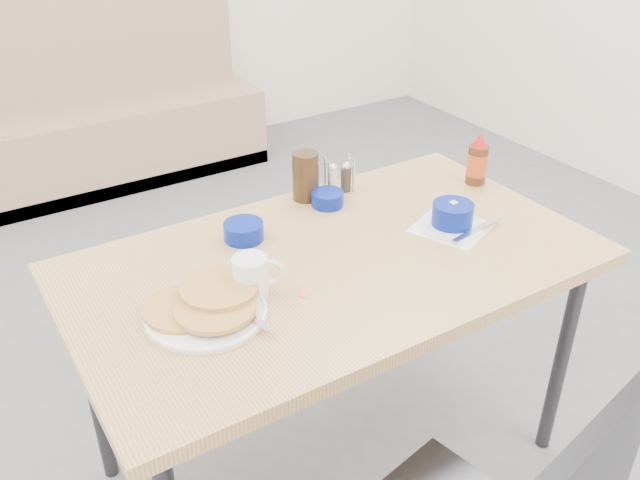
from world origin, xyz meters
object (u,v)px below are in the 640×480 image
grits_setting (453,218)px  syrup_bottle (477,162)px  creamer_bowl (244,231)px  pancake_plate (206,307)px  butter_bowl (327,199)px  condiment_caddy (339,180)px  booth_bench (91,121)px  coffee_mug (252,275)px  dining_table (334,277)px  amber_tumbler (306,176)px

grits_setting → syrup_bottle: syrup_bottle is taller
creamer_bowl → pancake_plate: bearing=-130.8°
creamer_bowl → syrup_bottle: bearing=-5.2°
creamer_bowl → butter_bowl: 0.31m
grits_setting → syrup_bottle: size_ratio=1.58×
pancake_plate → creamer_bowl: same height
condiment_caddy → syrup_bottle: 0.45m
booth_bench → coffee_mug: size_ratio=15.12×
coffee_mug → creamer_bowl: size_ratio=1.13×
dining_table → butter_bowl: bearing=60.9°
pancake_plate → amber_tumbler: bearing=37.6°
syrup_bottle → dining_table: bearing=-167.3°
pancake_plate → grits_setting: (0.76, 0.01, 0.01)m
dining_table → condiment_caddy: 0.41m
pancake_plate → syrup_bottle: syrup_bottle is taller
dining_table → grits_setting: 0.38m
butter_bowl → syrup_bottle: size_ratio=0.57×
booth_bench → grits_setting: 2.64m
creamer_bowl → syrup_bottle: size_ratio=0.66×
pancake_plate → coffee_mug: coffee_mug is taller
pancake_plate → booth_bench: bearing=81.4°
coffee_mug → butter_bowl: coffee_mug is taller
booth_bench → dining_table: booth_bench is taller
amber_tumbler → coffee_mug: bearing=-135.4°
coffee_mug → amber_tumbler: size_ratio=0.83×
pancake_plate → condiment_caddy: (0.62, 0.38, 0.02)m
booth_bench → creamer_bowl: bearing=-93.9°
grits_setting → amber_tumbler: size_ratio=1.77×
syrup_bottle → booth_bench: bearing=105.0°
butter_bowl → syrup_bottle: 0.51m
syrup_bottle → grits_setting: bearing=-144.9°
booth_bench → syrup_bottle: booth_bench is taller
creamer_bowl → butter_bowl: bearing=8.9°
pancake_plate → coffee_mug: 0.14m
grits_setting → butter_bowl: 0.38m
pancake_plate → syrup_bottle: (1.03, 0.20, 0.05)m
dining_table → syrup_bottle: 0.67m
pancake_plate → butter_bowl: size_ratio=2.98×
pancake_plate → amber_tumbler: 0.64m
creamer_bowl → butter_bowl: size_ratio=1.14×
creamer_bowl → amber_tumbler: amber_tumbler is taller
dining_table → butter_bowl: butter_bowl is taller
amber_tumbler → grits_setting: bearing=-56.6°
butter_bowl → amber_tumbler: amber_tumbler is taller
booth_bench → grits_setting: booth_bench is taller
coffee_mug → grits_setting: size_ratio=0.47×
grits_setting → amber_tumbler: amber_tumbler is taller
pancake_plate → butter_bowl: pancake_plate is taller
booth_bench → condiment_caddy: bearing=-84.0°
grits_setting → butter_bowl: (-0.22, 0.31, -0.01)m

